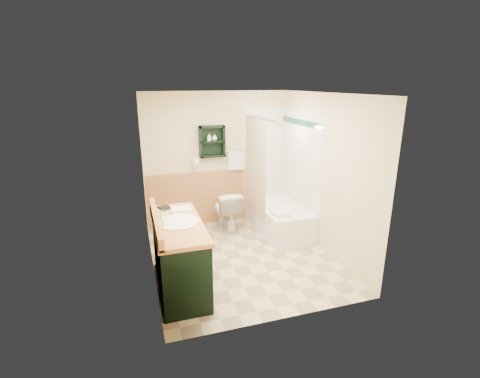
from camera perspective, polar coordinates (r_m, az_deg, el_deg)
name	(u,v)px	position (r m, az deg, el deg)	size (l,w,h in m)	color
floor	(242,257)	(5.37, 0.31, -11.12)	(3.00, 3.00, 0.00)	beige
back_wall	(216,159)	(6.33, -3.89, 4.88)	(2.60, 0.04, 2.40)	#F3E6BE
left_wall	(146,189)	(4.70, -15.18, -0.07)	(0.04, 3.00, 2.40)	#F3E6BE
right_wall	(324,174)	(5.45, 13.68, 2.40)	(0.04, 3.00, 2.40)	#F3E6BE
ceiling	(242,92)	(4.73, 0.36, 15.67)	(2.60, 3.00, 0.04)	white
wainscot_left	(153,238)	(4.94, -14.14, -7.81)	(2.98, 2.98, 1.00)	tan
wainscot_back	(218,196)	(6.49, -3.70, -1.24)	(2.58, 2.58, 1.00)	tan
mirror_frame	(151,178)	(4.09, -14.41, 1.83)	(1.30, 1.30, 1.00)	#965E31
mirror_glass	(151,177)	(4.09, -14.34, 1.84)	(1.20, 1.20, 0.90)	white
tile_right	(299,172)	(6.10, 9.67, 2.75)	(1.50, 1.50, 2.10)	white
tile_back	(270,164)	(6.64, 4.87, 4.09)	(0.95, 0.95, 2.10)	white
tile_accent	(301,122)	(5.95, 9.99, 10.70)	(1.50, 1.50, 0.10)	#134426
wall_shelf	(212,141)	(6.14, -4.62, 7.79)	(0.45, 0.15, 0.55)	black
hair_dryer	(195,162)	(6.17, -7.31, 4.44)	(0.10, 0.24, 0.18)	white
towel_bar	(236,151)	(6.33, -0.67, 6.29)	(0.40, 0.06, 0.40)	white
curtain_rod	(259,118)	(5.64, 3.20, 11.61)	(0.03, 0.03, 1.60)	silver
shower_curtain	(255,167)	(5.94, 2.47, 3.58)	(1.05, 1.05, 1.70)	beige
vanity	(179,255)	(4.53, -9.92, -10.67)	(0.59, 1.41, 0.90)	black
bathtub	(278,217)	(6.23, 6.26, -4.62)	(0.73, 1.50, 0.49)	white
toilet	(226,211)	(6.16, -2.30, -3.62)	(0.41, 0.73, 0.72)	white
counter_towel	(181,209)	(4.71, -9.67, -3.32)	(0.25, 0.20, 0.04)	white
vanity_book	(159,203)	(4.77, -13.08, -2.20)	(0.15, 0.02, 0.20)	black
tub_towel	(281,214)	(5.61, 6.67, -4.06)	(0.26, 0.22, 0.07)	white
soap_bottle_a	(209,139)	(6.11, -5.05, 8.17)	(0.06, 0.13, 0.06)	white
soap_bottle_b	(215,138)	(6.13, -4.20, 8.34)	(0.08, 0.11, 0.08)	white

